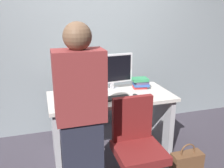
% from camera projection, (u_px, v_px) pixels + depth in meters
% --- Properties ---
extents(ground_plane, '(9.00, 9.00, 0.00)m').
position_uv_depth(ground_plane, '(111.00, 150.00, 3.04)').
color(ground_plane, '#3D3842').
extents(wall_back, '(6.40, 0.10, 3.00)m').
position_uv_depth(wall_back, '(94.00, 27.00, 3.33)').
color(wall_back, gray).
rests_on(wall_back, ground).
extents(desk, '(1.46, 0.71, 0.75)m').
position_uv_depth(desk, '(111.00, 113.00, 2.89)').
color(desk, beige).
rests_on(desk, ground).
extents(office_chair, '(0.52, 0.52, 0.94)m').
position_uv_depth(office_chair, '(137.00, 152.00, 2.25)').
color(office_chair, black).
rests_on(office_chair, ground).
extents(person_at_desk, '(0.40, 0.24, 1.64)m').
position_uv_depth(person_at_desk, '(81.00, 121.00, 1.96)').
color(person_at_desk, '#262838').
rests_on(person_at_desk, ground).
extents(monitor, '(0.54, 0.16, 0.46)m').
position_uv_depth(monitor, '(112.00, 70.00, 2.92)').
color(monitor, silver).
rests_on(monitor, desk).
extents(keyboard, '(0.43, 0.15, 0.02)m').
position_uv_depth(keyboard, '(111.00, 99.00, 2.67)').
color(keyboard, '#262626').
rests_on(keyboard, desk).
extents(mouse, '(0.06, 0.10, 0.03)m').
position_uv_depth(mouse, '(136.00, 96.00, 2.74)').
color(mouse, black).
rests_on(mouse, desk).
extents(cup_near_keyboard, '(0.08, 0.08, 0.09)m').
position_uv_depth(cup_near_keyboard, '(75.00, 100.00, 2.54)').
color(cup_near_keyboard, silver).
rests_on(cup_near_keyboard, desk).
extents(book_stack, '(0.23, 0.19, 0.14)m').
position_uv_depth(book_stack, '(140.00, 83.00, 3.04)').
color(book_stack, red).
rests_on(book_stack, desk).
extents(handbag, '(0.34, 0.14, 0.38)m').
position_uv_depth(handbag, '(187.00, 164.00, 2.55)').
color(handbag, brown).
rests_on(handbag, ground).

